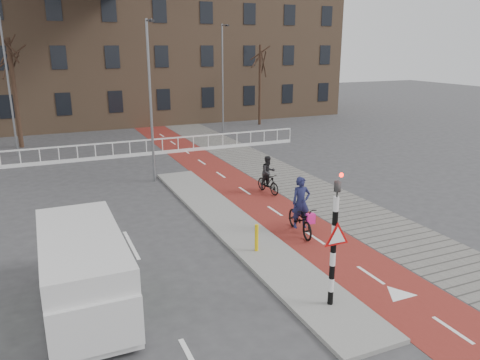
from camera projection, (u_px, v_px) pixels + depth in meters
name	position (u px, v px, depth m)	size (l,w,h in m)	color
ground	(308.00, 270.00, 13.99)	(120.00, 120.00, 0.00)	#38383A
bike_lane	(228.00, 180.00, 23.36)	(2.50, 60.00, 0.01)	maroon
sidewalk	(278.00, 174.00, 24.45)	(3.00, 60.00, 0.01)	slate
curb_island	(235.00, 226.00, 17.22)	(1.80, 16.00, 0.12)	gray
traffic_signal	(335.00, 236.00, 11.43)	(0.80, 0.80, 3.68)	black
bollard	(257.00, 238.00, 14.94)	(0.12, 0.12, 0.89)	#E6B90C
cyclist_near	(301.00, 215.00, 16.53)	(0.98, 2.10, 2.09)	black
cyclist_far	(268.00, 178.00, 21.10)	(0.80, 1.62, 1.72)	black
van	(83.00, 271.00, 11.62)	(1.95, 4.77, 2.05)	silver
railing	(78.00, 157.00, 26.93)	(28.00, 0.10, 0.99)	silver
townhouse_row	(77.00, 28.00, 38.80)	(46.00, 10.00, 15.90)	#7F6047
tree_mid	(15.00, 94.00, 29.85)	(0.30, 0.30, 6.93)	black
tree_right	(260.00, 85.00, 38.74)	(0.23, 0.23, 6.51)	black
streetlight_near	(151.00, 104.00, 22.08)	(0.12, 0.12, 7.64)	slate
streetlight_left	(9.00, 87.00, 27.38)	(0.12, 0.12, 8.22)	slate
streetlight_right	(223.00, 80.00, 34.81)	(0.12, 0.12, 7.95)	slate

